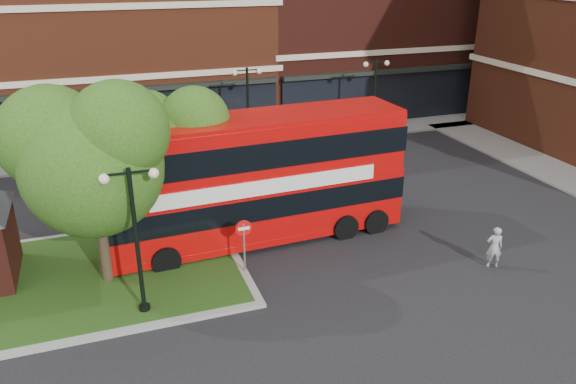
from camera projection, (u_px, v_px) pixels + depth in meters
name	position (u px, v px, depth m)	size (l,w,h in m)	color
ground	(306.00, 286.00, 19.62)	(120.00, 120.00, 0.00)	black
pavement_far	(208.00, 146.00, 33.96)	(44.00, 3.00, 0.12)	slate
terrace_far_left	(53.00, 19.00, 35.36)	(26.00, 12.00, 14.00)	maroon
traffic_island	(64.00, 281.00, 19.77)	(12.60, 7.60, 0.15)	gray
tree_island_west	(88.00, 154.00, 18.00)	(5.40, 4.71, 7.21)	#2D2116
tree_island_east	(172.00, 139.00, 21.30)	(4.46, 3.90, 6.29)	#2D2116
lamp_island	(136.00, 235.00, 17.03)	(1.72, 0.36, 5.00)	black
lamp_far_left	(248.00, 106.00, 31.76)	(1.72, 0.36, 5.00)	black
lamp_far_right	(374.00, 95.00, 34.20)	(1.72, 0.36, 5.00)	black
bus	(257.00, 171.00, 21.85)	(11.84, 3.18, 4.48)	#B00707
woman	(494.00, 247.00, 20.54)	(0.59, 0.39, 1.62)	gray
car_silver	(184.00, 150.00, 31.45)	(1.54, 3.83, 1.30)	#BABCC2
car_white	(264.00, 137.00, 33.10)	(1.68, 4.81, 1.58)	silver
no_entry_sign	(244.00, 236.00, 19.79)	(0.59, 0.07, 2.14)	slate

